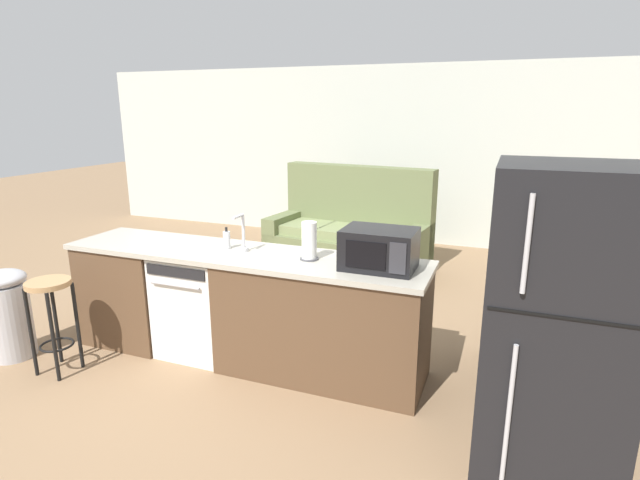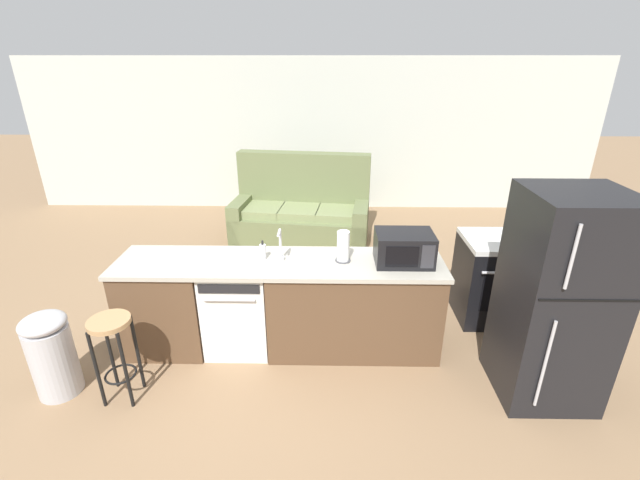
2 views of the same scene
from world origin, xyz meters
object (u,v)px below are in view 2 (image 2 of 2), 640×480
object	(u,v)px
refrigerator	(557,299)
dishwasher	(239,307)
kettle	(517,226)
bar_stool	(113,342)
paper_towel_roll	(343,247)
trash_bin	(52,354)
couch	(302,213)
microwave	(404,248)
stove_range	(497,278)
soap_bottle	(263,251)

from	to	relation	value
refrigerator	dishwasher	bearing A→B (deg)	168.07
dishwasher	refrigerator	distance (m)	2.69
kettle	bar_stool	size ratio (longest dim) A/B	0.28
dishwasher	bar_stool	bearing A→B (deg)	-139.78
paper_towel_roll	trash_bin	distance (m)	2.54
refrigerator	couch	distance (m)	3.92
microwave	couch	bearing A→B (deg)	111.45
stove_range	trash_bin	world-z (taller)	stove_range
refrigerator	paper_towel_roll	distance (m)	1.74
soap_bottle	kettle	distance (m)	2.59
couch	paper_towel_roll	bearing A→B (deg)	-78.84
refrigerator	bar_stool	world-z (taller)	refrigerator
dishwasher	stove_range	distance (m)	2.66
dishwasher	kettle	size ratio (longest dim) A/B	4.10
refrigerator	kettle	distance (m)	1.25
microwave	bar_stool	bearing A→B (deg)	-163.20
stove_range	refrigerator	distance (m)	1.17
couch	microwave	bearing A→B (deg)	-68.55
stove_range	paper_towel_roll	bearing A→B (deg)	-162.04
microwave	bar_stool	world-z (taller)	microwave
stove_range	couch	size ratio (longest dim) A/B	0.43
paper_towel_roll	bar_stool	world-z (taller)	paper_towel_roll
stove_range	kettle	bearing A→B (deg)	37.71
refrigerator	couch	xyz separation A→B (m)	(-2.16, 3.24, -0.47)
paper_towel_roll	microwave	bearing A→B (deg)	-2.24
soap_bottle	bar_stool	xyz separation A→B (m)	(-1.09, -0.76, -0.44)
stove_range	microwave	size ratio (longest dim) A/B	1.80
microwave	couch	xyz separation A→B (m)	(-1.06, 2.70, -0.65)
soap_bottle	bar_stool	size ratio (longest dim) A/B	0.24
dishwasher	trash_bin	world-z (taller)	dishwasher
soap_bottle	refrigerator	bearing A→B (deg)	-14.32
paper_towel_roll	soap_bottle	size ratio (longest dim) A/B	1.60
stove_range	bar_stool	world-z (taller)	stove_range
refrigerator	couch	bearing A→B (deg)	123.66
couch	stove_range	bearing A→B (deg)	-44.81
refrigerator	soap_bottle	distance (m)	2.42
dishwasher	stove_range	world-z (taller)	stove_range
stove_range	microwave	xyz separation A→B (m)	(-1.10, -0.55, 0.59)
kettle	couch	xyz separation A→B (m)	(-2.33, 2.01, -0.59)
stove_range	kettle	world-z (taller)	kettle
stove_range	kettle	size ratio (longest dim) A/B	4.39
soap_bottle	kettle	xyz separation A→B (m)	(2.51, 0.63, 0.01)
microwave	bar_stool	size ratio (longest dim) A/B	0.68
couch	bar_stool	bearing A→B (deg)	-110.57
kettle	bar_stool	xyz separation A→B (m)	(-3.60, -1.39, -0.45)
soap_bottle	couch	xyz separation A→B (m)	(0.19, 2.64, -0.58)
soap_bottle	couch	world-z (taller)	couch
microwave	trash_bin	distance (m)	3.04
bar_stool	trash_bin	bearing A→B (deg)	175.00
paper_towel_roll	trash_bin	bearing A→B (deg)	-163.97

